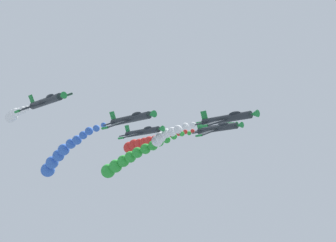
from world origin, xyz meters
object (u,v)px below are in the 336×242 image
(airplane_trailing, at_px, (46,101))
(airplane_left_inner, at_px, (218,128))
(airplane_lead, at_px, (227,118))
(airplane_right_outer, at_px, (217,127))
(airplane_right_inner, at_px, (131,119))
(airplane_left_outer, at_px, (143,132))

(airplane_trailing, bearing_deg, airplane_left_inner, 162.95)
(airplane_lead, bearing_deg, airplane_right_outer, -135.44)
(airplane_right_inner, relative_size, airplane_left_outer, 1.00)
(airplane_right_inner, bearing_deg, airplane_trailing, -40.18)
(airplane_left_inner, bearing_deg, airplane_right_outer, -137.71)
(airplane_right_inner, bearing_deg, airplane_left_outer, -136.79)
(airplane_lead, distance_m, airplane_right_inner, 14.46)
(airplane_right_outer, bearing_deg, airplane_lead, 44.56)
(airplane_lead, bearing_deg, airplane_right_inner, -49.46)
(airplane_left_inner, height_order, airplane_trailing, airplane_trailing)
(airplane_lead, bearing_deg, airplane_left_outer, -89.47)
(airplane_trailing, bearing_deg, airplane_left_outer, -178.98)
(airplane_left_outer, bearing_deg, airplane_trailing, 1.02)
(airplane_trailing, bearing_deg, airplane_right_outer, -178.84)
(airplane_left_outer, bearing_deg, airplane_lead, 90.53)
(airplane_lead, xyz_separation_m, airplane_trailing, (19.25, -19.31, 2.93))
(airplane_left_inner, relative_size, airplane_trailing, 1.00)
(airplane_left_inner, distance_m, airplane_trailing, 30.43)
(airplane_left_outer, distance_m, airplane_right_outer, 20.84)
(airplane_left_outer, distance_m, airplane_trailing, 19.28)
(airplane_lead, height_order, airplane_right_outer, airplane_right_outer)
(airplane_left_inner, relative_size, airplane_left_outer, 1.00)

